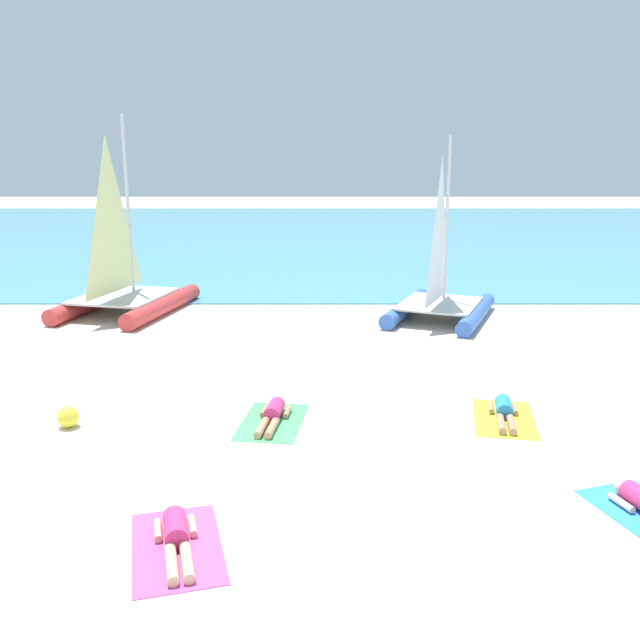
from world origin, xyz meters
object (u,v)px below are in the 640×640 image
(sailboat_red, at_px, (124,285))
(towel_center_left, at_px, (272,422))
(towel_leftmost, at_px, (177,547))
(sunbather_leftmost, at_px, (177,535))
(towel_center_right, at_px, (504,418))
(sunbather_center_right, at_px, (504,411))
(beach_ball, at_px, (68,417))
(sunbather_center_left, at_px, (273,414))
(sailboat_blue, at_px, (440,293))

(sailboat_red, relative_size, towel_center_left, 3.15)
(towel_leftmost, relative_size, sunbather_leftmost, 1.22)
(sailboat_red, xyz_separation_m, towel_center_right, (9.49, -8.70, -0.89))
(towel_center_left, bearing_deg, towel_leftmost, -102.51)
(towel_leftmost, xyz_separation_m, towel_center_right, (5.24, 4.29, 0.00))
(sunbather_leftmost, bearing_deg, towel_center_left, 62.10)
(towel_leftmost, xyz_separation_m, towel_center_left, (0.92, 4.13, 0.00))
(towel_leftmost, relative_size, towel_center_right, 1.00)
(sailboat_red, xyz_separation_m, sunbather_leftmost, (4.23, -12.93, -0.76))
(sunbather_center_right, distance_m, beach_ball, 8.02)
(towel_leftmost, distance_m, towel_center_left, 4.23)
(sunbather_center_left, bearing_deg, beach_ball, -167.73)
(sailboat_blue, xyz_separation_m, sunbather_center_right, (-0.10, -7.80, -0.67))
(sunbather_leftmost, bearing_deg, sunbather_center_right, 24.21)
(sailboat_red, xyz_separation_m, towel_center_left, (5.16, -8.86, -0.89))
(beach_ball, bearing_deg, towel_center_left, 3.62)
(sunbather_center_left, height_order, beach_ball, beach_ball)
(sailboat_red, bearing_deg, towel_center_left, -46.94)
(beach_ball, bearing_deg, sailboat_red, 99.30)
(beach_ball, bearing_deg, sunbather_leftmost, -54.48)
(towel_center_left, xyz_separation_m, towel_center_right, (4.33, 0.16, 0.00))
(towel_center_left, relative_size, beach_ball, 4.92)
(sailboat_blue, relative_size, sunbather_leftmost, 3.45)
(sunbather_leftmost, distance_m, sunbather_center_right, 6.80)
(towel_center_left, distance_m, beach_ball, 3.68)
(sunbather_center_left, distance_m, towel_center_right, 4.32)
(sailboat_red, height_order, towel_center_right, sailboat_red)
(towel_leftmost, bearing_deg, towel_center_right, 39.32)
(sailboat_red, bearing_deg, sunbather_leftmost, -59.05)
(sailboat_red, bearing_deg, sailboat_blue, 7.87)
(towel_center_left, height_order, towel_center_right, same)
(towel_leftmost, bearing_deg, sunbather_leftmost, 104.97)
(sailboat_blue, relative_size, beach_ball, 13.85)
(towel_center_right, bearing_deg, sailboat_red, 137.47)
(towel_leftmost, height_order, towel_center_right, same)
(towel_center_right, xyz_separation_m, sunbather_center_right, (0.01, 0.07, 0.13))
(towel_center_left, distance_m, towel_center_right, 4.33)
(towel_leftmost, relative_size, towel_center_left, 1.00)
(sailboat_blue, bearing_deg, towel_center_right, -68.89)
(sunbather_center_left, xyz_separation_m, beach_ball, (-3.68, -0.30, 0.06))
(sunbather_center_left, relative_size, towel_center_right, 0.82)
(sailboat_red, distance_m, sunbather_leftmost, 13.62)
(sunbather_leftmost, xyz_separation_m, sunbather_center_left, (0.94, 4.13, 0.00))
(sunbather_leftmost, distance_m, towel_center_left, 4.17)
(sailboat_blue, relative_size, towel_center_left, 2.81)
(sailboat_blue, height_order, beach_ball, sailboat_blue)
(sailboat_blue, height_order, towel_center_right, sailboat_blue)
(sailboat_blue, relative_size, sunbather_center_left, 3.41)
(towel_center_left, height_order, beach_ball, beach_ball)
(towel_center_right, distance_m, sunbather_center_right, 0.14)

